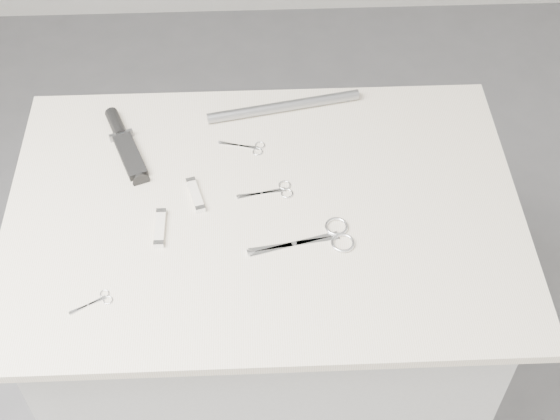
{
  "coord_description": "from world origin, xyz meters",
  "views": [
    {
      "loc": [
        -0.01,
        -1.0,
        2.05
      ],
      "look_at": [
        0.03,
        -0.01,
        0.92
      ],
      "focal_mm": 50.0,
      "sensor_mm": 36.0,
      "label": 1
    }
  ],
  "objects_px": {
    "embroidery_scissors_a": "(275,191)",
    "embroidery_scissors_b": "(249,147)",
    "pocket_knife_b": "(196,195)",
    "large_shears": "(323,238)",
    "sheathed_knife": "(124,141)",
    "tiny_scissors": "(96,301)",
    "plinth": "(267,337)",
    "metal_rail": "(284,106)",
    "pocket_knife_a": "(160,228)"
  },
  "relations": [
    {
      "from": "large_shears",
      "to": "embroidery_scissors_b",
      "type": "xyz_separation_m",
      "value": [
        -0.14,
        0.25,
        -0.0
      ]
    },
    {
      "from": "pocket_knife_b",
      "to": "embroidery_scissors_a",
      "type": "bearing_deg",
      "value": -102.93
    },
    {
      "from": "tiny_scissors",
      "to": "pocket_knife_a",
      "type": "bearing_deg",
      "value": 29.07
    },
    {
      "from": "embroidery_scissors_a",
      "to": "metal_rail",
      "type": "xyz_separation_m",
      "value": [
        0.03,
        0.24,
        0.01
      ]
    },
    {
      "from": "embroidery_scissors_b",
      "to": "metal_rail",
      "type": "height_order",
      "value": "metal_rail"
    },
    {
      "from": "embroidery_scissors_b",
      "to": "metal_rail",
      "type": "relative_size",
      "value": 0.29
    },
    {
      "from": "tiny_scissors",
      "to": "large_shears",
      "type": "bearing_deg",
      "value": -11.32
    },
    {
      "from": "pocket_knife_b",
      "to": "metal_rail",
      "type": "bearing_deg",
      "value": -52.29
    },
    {
      "from": "large_shears",
      "to": "sheathed_knife",
      "type": "distance_m",
      "value": 0.48
    },
    {
      "from": "embroidery_scissors_a",
      "to": "tiny_scissors",
      "type": "bearing_deg",
      "value": -152.11
    },
    {
      "from": "metal_rail",
      "to": "embroidery_scissors_b",
      "type": "bearing_deg",
      "value": -124.54
    },
    {
      "from": "plinth",
      "to": "embroidery_scissors_a",
      "type": "relative_size",
      "value": 8.07
    },
    {
      "from": "large_shears",
      "to": "tiny_scissors",
      "type": "distance_m",
      "value": 0.43
    },
    {
      "from": "sheathed_knife",
      "to": "pocket_knife_a",
      "type": "relative_size",
      "value": 2.3
    },
    {
      "from": "large_shears",
      "to": "embroidery_scissors_a",
      "type": "distance_m",
      "value": 0.15
    },
    {
      "from": "plinth",
      "to": "sheathed_knife",
      "type": "relative_size",
      "value": 4.38
    },
    {
      "from": "large_shears",
      "to": "tiny_scissors",
      "type": "xyz_separation_m",
      "value": [
        -0.41,
        -0.13,
        -0.0
      ]
    },
    {
      "from": "embroidery_scissors_a",
      "to": "pocket_knife_a",
      "type": "distance_m",
      "value": 0.24
    },
    {
      "from": "tiny_scissors",
      "to": "embroidery_scissors_b",
      "type": "bearing_deg",
      "value": 25.59
    },
    {
      "from": "sheathed_knife",
      "to": "pocket_knife_b",
      "type": "relative_size",
      "value": 2.27
    },
    {
      "from": "tiny_scissors",
      "to": "sheathed_knife",
      "type": "relative_size",
      "value": 0.36
    },
    {
      "from": "embroidery_scissors_a",
      "to": "embroidery_scissors_b",
      "type": "distance_m",
      "value": 0.14
    },
    {
      "from": "embroidery_scissors_b",
      "to": "pocket_knife_b",
      "type": "relative_size",
      "value": 1.07
    },
    {
      "from": "large_shears",
      "to": "pocket_knife_a",
      "type": "height_order",
      "value": "pocket_knife_a"
    },
    {
      "from": "embroidery_scissors_b",
      "to": "pocket_knife_a",
      "type": "height_order",
      "value": "pocket_knife_a"
    },
    {
      "from": "pocket_knife_a",
      "to": "pocket_knife_b",
      "type": "distance_m",
      "value": 0.1
    },
    {
      "from": "embroidery_scissors_b",
      "to": "sheathed_knife",
      "type": "xyz_separation_m",
      "value": [
        -0.26,
        0.02,
        0.01
      ]
    },
    {
      "from": "pocket_knife_a",
      "to": "pocket_knife_b",
      "type": "relative_size",
      "value": 0.99
    },
    {
      "from": "large_shears",
      "to": "embroidery_scissors_a",
      "type": "relative_size",
      "value": 1.8
    },
    {
      "from": "tiny_scissors",
      "to": "pocket_knife_b",
      "type": "xyz_separation_m",
      "value": [
        0.17,
        0.24,
        0.0
      ]
    },
    {
      "from": "large_shears",
      "to": "sheathed_knife",
      "type": "bearing_deg",
      "value": 133.69
    },
    {
      "from": "embroidery_scissors_b",
      "to": "pocket_knife_b",
      "type": "distance_m",
      "value": 0.17
    },
    {
      "from": "sheathed_knife",
      "to": "pocket_knife_b",
      "type": "height_order",
      "value": "sheathed_knife"
    },
    {
      "from": "embroidery_scissors_a",
      "to": "metal_rail",
      "type": "bearing_deg",
      "value": 73.33
    },
    {
      "from": "large_shears",
      "to": "pocket_knife_b",
      "type": "relative_size",
      "value": 2.22
    },
    {
      "from": "plinth",
      "to": "pocket_knife_a",
      "type": "height_order",
      "value": "pocket_knife_a"
    },
    {
      "from": "embroidery_scissors_b",
      "to": "tiny_scissors",
      "type": "height_order",
      "value": "same"
    },
    {
      "from": "plinth",
      "to": "metal_rail",
      "type": "height_order",
      "value": "metal_rail"
    },
    {
      "from": "large_shears",
      "to": "embroidery_scissors_b",
      "type": "distance_m",
      "value": 0.28
    },
    {
      "from": "tiny_scissors",
      "to": "pocket_knife_b",
      "type": "distance_m",
      "value": 0.29
    },
    {
      "from": "plinth",
      "to": "pocket_knife_a",
      "type": "bearing_deg",
      "value": -166.53
    },
    {
      "from": "large_shears",
      "to": "pocket_knife_b",
      "type": "distance_m",
      "value": 0.27
    },
    {
      "from": "embroidery_scissors_a",
      "to": "sheathed_knife",
      "type": "bearing_deg",
      "value": 144.46
    },
    {
      "from": "large_shears",
      "to": "pocket_knife_a",
      "type": "distance_m",
      "value": 0.31
    },
    {
      "from": "metal_rail",
      "to": "embroidery_scissors_a",
      "type": "bearing_deg",
      "value": -96.89
    },
    {
      "from": "pocket_knife_a",
      "to": "pocket_knife_b",
      "type": "height_order",
      "value": "same"
    },
    {
      "from": "tiny_scissors",
      "to": "sheathed_knife",
      "type": "height_order",
      "value": "sheathed_knife"
    },
    {
      "from": "sheathed_knife",
      "to": "metal_rail",
      "type": "bearing_deg",
      "value": -96.24
    },
    {
      "from": "large_shears",
      "to": "embroidery_scissors_b",
      "type": "height_order",
      "value": "large_shears"
    },
    {
      "from": "plinth",
      "to": "pocket_knife_a",
      "type": "xyz_separation_m",
      "value": [
        -0.2,
        -0.05,
        0.48
      ]
    }
  ]
}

